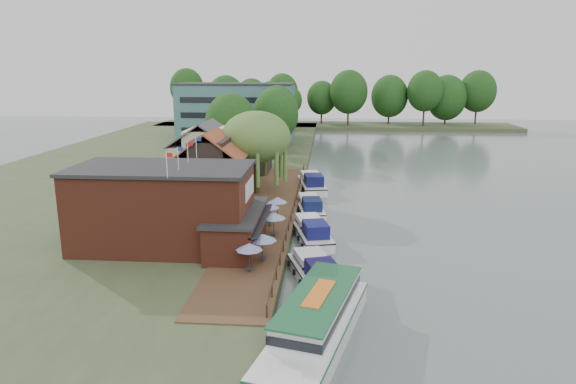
{
  "coord_description": "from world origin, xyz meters",
  "views": [
    {
      "loc": [
        -1.62,
        -43.53,
        16.54
      ],
      "look_at": [
        -6.0,
        12.0,
        3.0
      ],
      "focal_mm": 32.0,
      "sensor_mm": 36.0,
      "label": 1
    }
  ],
  "objects_px": {
    "willow": "(256,153)",
    "umbrella_4": "(278,208)",
    "umbrella_2": "(274,225)",
    "cottage_b": "(207,153)",
    "umbrella_3": "(270,214)",
    "cruiser_0": "(316,269)",
    "cruiser_2": "(310,205)",
    "cruiser_3": "(312,181)",
    "swan": "(284,308)",
    "pub": "(186,207)",
    "umbrella_1": "(262,248)",
    "umbrella_0": "(249,258)",
    "cottage_a": "(212,168)",
    "tour_boat": "(316,320)",
    "hotel_block": "(237,111)",
    "cottage_c": "(246,144)",
    "cruiser_1": "(312,229)"
  },
  "relations": [
    {
      "from": "umbrella_3",
      "to": "cruiser_0",
      "type": "xyz_separation_m",
      "value": [
        4.91,
        -11.3,
        -1.13
      ]
    },
    {
      "from": "umbrella_0",
      "to": "umbrella_4",
      "type": "xyz_separation_m",
      "value": [
        0.76,
        14.41,
        0.0
      ]
    },
    {
      "from": "pub",
      "to": "swan",
      "type": "height_order",
      "value": "pub"
    },
    {
      "from": "cruiser_2",
      "to": "cruiser_3",
      "type": "relative_size",
      "value": 0.89
    },
    {
      "from": "cottage_c",
      "to": "cruiser_0",
      "type": "xyz_separation_m",
      "value": [
        11.6,
        -38.83,
        -4.09
      ]
    },
    {
      "from": "cottage_c",
      "to": "cruiser_1",
      "type": "height_order",
      "value": "cottage_c"
    },
    {
      "from": "hotel_block",
      "to": "cruiser_2",
      "type": "bearing_deg",
      "value": -71.85
    },
    {
      "from": "umbrella_0",
      "to": "cottage_b",
      "type": "bearing_deg",
      "value": 108.85
    },
    {
      "from": "umbrella_2",
      "to": "tour_boat",
      "type": "distance_m",
      "value": 17.39
    },
    {
      "from": "pub",
      "to": "hotel_block",
      "type": "distance_m",
      "value": 71.49
    },
    {
      "from": "cruiser_2",
      "to": "swan",
      "type": "relative_size",
      "value": 21.07
    },
    {
      "from": "cottage_b",
      "to": "cruiser_0",
      "type": "relative_size",
      "value": 1.0
    },
    {
      "from": "cottage_c",
      "to": "willow",
      "type": "relative_size",
      "value": 0.82
    },
    {
      "from": "cottage_b",
      "to": "umbrella_3",
      "type": "distance_m",
      "value": 21.6
    },
    {
      "from": "cottage_a",
      "to": "umbrella_1",
      "type": "relative_size",
      "value": 3.62
    },
    {
      "from": "willow",
      "to": "umbrella_4",
      "type": "relative_size",
      "value": 4.39
    },
    {
      "from": "pub",
      "to": "umbrella_4",
      "type": "bearing_deg",
      "value": 50.18
    },
    {
      "from": "cottage_c",
      "to": "cruiser_0",
      "type": "height_order",
      "value": "cottage_c"
    },
    {
      "from": "umbrella_1",
      "to": "swan",
      "type": "distance_m",
      "value": 7.15
    },
    {
      "from": "cottage_c",
      "to": "cruiser_1",
      "type": "bearing_deg",
      "value": -69.06
    },
    {
      "from": "umbrella_2",
      "to": "cottage_b",
      "type": "bearing_deg",
      "value": 117.4
    },
    {
      "from": "cruiser_2",
      "to": "cruiser_1",
      "type": "bearing_deg",
      "value": -96.05
    },
    {
      "from": "cruiser_0",
      "to": "umbrella_0",
      "type": "bearing_deg",
      "value": 172.45
    },
    {
      "from": "umbrella_2",
      "to": "cruiser_3",
      "type": "height_order",
      "value": "umbrella_2"
    },
    {
      "from": "pub",
      "to": "umbrella_4",
      "type": "height_order",
      "value": "pub"
    },
    {
      "from": "cottage_b",
      "to": "cruiser_1",
      "type": "relative_size",
      "value": 0.99
    },
    {
      "from": "tour_boat",
      "to": "umbrella_3",
      "type": "bearing_deg",
      "value": 118.57
    },
    {
      "from": "cottage_c",
      "to": "willow",
      "type": "height_order",
      "value": "willow"
    },
    {
      "from": "tour_boat",
      "to": "umbrella_2",
      "type": "bearing_deg",
      "value": 118.95
    },
    {
      "from": "hotel_block",
      "to": "umbrella_1",
      "type": "xyz_separation_m",
      "value": [
        15.21,
        -74.42,
        -4.86
      ]
    },
    {
      "from": "umbrella_2",
      "to": "umbrella_3",
      "type": "height_order",
      "value": "same"
    },
    {
      "from": "umbrella_1",
      "to": "umbrella_4",
      "type": "height_order",
      "value": "same"
    },
    {
      "from": "cruiser_3",
      "to": "willow",
      "type": "bearing_deg",
      "value": -144.17
    },
    {
      "from": "hotel_block",
      "to": "cottage_a",
      "type": "bearing_deg",
      "value": -82.87
    },
    {
      "from": "cruiser_0",
      "to": "umbrella_1",
      "type": "bearing_deg",
      "value": 144.8
    },
    {
      "from": "pub",
      "to": "umbrella_2",
      "type": "height_order",
      "value": "pub"
    },
    {
      "from": "cottage_a",
      "to": "cottage_c",
      "type": "height_order",
      "value": "same"
    },
    {
      "from": "cruiser_3",
      "to": "umbrella_2",
      "type": "bearing_deg",
      "value": -106.1
    },
    {
      "from": "pub",
      "to": "umbrella_3",
      "type": "xyz_separation_m",
      "value": [
        6.69,
        6.46,
        -2.36
      ]
    },
    {
      "from": "umbrella_0",
      "to": "umbrella_3",
      "type": "relative_size",
      "value": 1.0
    },
    {
      "from": "cottage_b",
      "to": "hotel_block",
      "type": "bearing_deg",
      "value": 94.97
    },
    {
      "from": "umbrella_0",
      "to": "cruiser_0",
      "type": "height_order",
      "value": "umbrella_0"
    },
    {
      "from": "willow",
      "to": "tour_boat",
      "type": "relative_size",
      "value": 0.74
    },
    {
      "from": "cruiser_1",
      "to": "swan",
      "type": "relative_size",
      "value": 22.03
    },
    {
      "from": "umbrella_3",
      "to": "pub",
      "type": "bearing_deg",
      "value": -135.97
    },
    {
      "from": "hotel_block",
      "to": "umbrella_2",
      "type": "xyz_separation_m",
      "value": [
        15.47,
        -68.12,
        -4.86
      ]
    },
    {
      "from": "cruiser_0",
      "to": "pub",
      "type": "bearing_deg",
      "value": 140.01
    },
    {
      "from": "cottage_c",
      "to": "pub",
      "type": "bearing_deg",
      "value": -90.0
    },
    {
      "from": "hotel_block",
      "to": "cottage_b",
      "type": "height_order",
      "value": "hotel_block"
    },
    {
      "from": "hotel_block",
      "to": "swan",
      "type": "xyz_separation_m",
      "value": [
        17.51,
        -80.87,
        -6.93
      ]
    }
  ]
}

